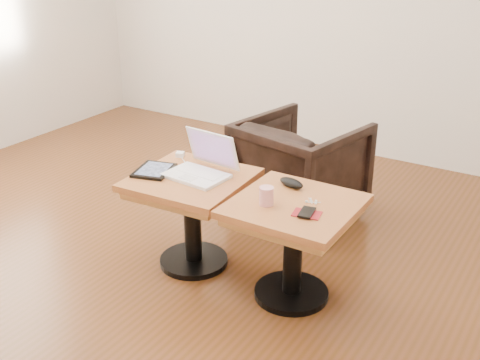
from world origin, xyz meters
The scene contains 11 objects.
room_shell centered at (0.00, 0.00, 1.35)m, with size 4.52×4.52×2.71m.
side_table_left centered at (0.17, 0.14, 0.39)m, with size 0.60×0.60×0.52m.
side_table_right centered at (0.77, 0.15, 0.39)m, with size 0.57×0.57×0.52m.
laptop centered at (0.20, 0.20, 0.56)m, with size 0.34×0.31×0.22m.
tablet centered at (-0.04, 0.09, 0.53)m, with size 0.23×0.26×0.02m.
charging_adapter centered at (-0.06, 0.34, 0.53)m, with size 0.04×0.04×0.03m, color white.
glasses_case centered at (0.67, 0.30, 0.54)m, with size 0.14×0.06×0.04m, color black.
striped_cup centered at (0.66, 0.06, 0.56)m, with size 0.07×0.07×0.09m, color #CD3E4D.
earbuds_tangle centered at (0.84, 0.19, 0.53)m, with size 0.07×0.05×0.01m.
phone_on_sleeve centered at (0.87, 0.07, 0.53)m, with size 0.14×0.12×0.02m.
armchair centered at (0.38, 1.01, 0.31)m, with size 0.67×0.69×0.63m, color black.
Camera 1 is at (1.90, -2.16, 1.75)m, focal length 45.00 mm.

